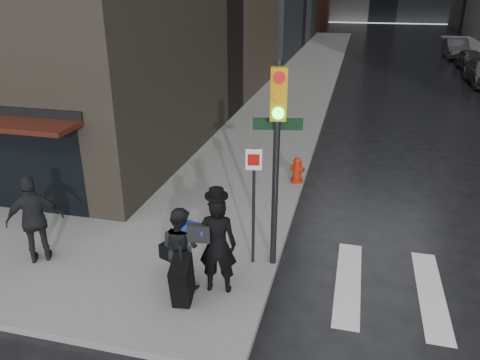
# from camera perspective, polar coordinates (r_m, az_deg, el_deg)

# --- Properties ---
(ground) EXTENTS (140.00, 140.00, 0.00)m
(ground) POSITION_cam_1_polar(r_m,az_deg,el_deg) (9.83, -8.47, -12.56)
(ground) COLOR black
(ground) RESTS_ON ground
(sidewalk_left) EXTENTS (4.00, 50.00, 0.15)m
(sidewalk_left) POSITION_cam_1_polar(r_m,az_deg,el_deg) (34.94, 8.75, 13.43)
(sidewalk_left) COLOR slate
(sidewalk_left) RESTS_ON ground
(man_overcoat) EXTENTS (1.13, 1.23, 2.18)m
(man_overcoat) POSITION_cam_1_polar(r_m,az_deg,el_deg) (8.81, -3.66, -8.58)
(man_overcoat) COLOR black
(man_overcoat) RESTS_ON ground
(man_jeans) EXTENTS (1.16, 0.95, 1.67)m
(man_jeans) POSITION_cam_1_polar(r_m,az_deg,el_deg) (9.13, -7.27, -8.08)
(man_jeans) COLOR black
(man_jeans) RESTS_ON ground
(man_greycoat) EXTENTS (1.20, 1.02, 1.93)m
(man_greycoat) POSITION_cam_1_polar(r_m,az_deg,el_deg) (10.65, -23.71, -4.46)
(man_greycoat) COLOR black
(man_greycoat) RESTS_ON ground
(traffic_light) EXTENTS (1.05, 0.57, 4.26)m
(traffic_light) POSITION_cam_1_polar(r_m,az_deg,el_deg) (8.90, 4.27, 4.74)
(traffic_light) COLOR black
(traffic_light) RESTS_ON ground
(fire_hydrant) EXTENTS (0.46, 0.35, 0.79)m
(fire_hydrant) POSITION_cam_1_polar(r_m,az_deg,el_deg) (14.00, 6.97, 1.09)
(fire_hydrant) COLOR #A01E09
(fire_hydrant) RESTS_ON ground
(parked_car_4) EXTENTS (1.87, 4.06, 1.35)m
(parked_car_4) POSITION_cam_1_polar(r_m,az_deg,el_deg) (37.75, 26.34, 13.01)
(parked_car_4) COLOR #3F3E43
(parked_car_4) RESTS_ON ground
(parked_car_5) EXTENTS (1.70, 4.68, 1.53)m
(parked_car_5) POSITION_cam_1_polar(r_m,az_deg,el_deg) (43.19, 24.84, 14.36)
(parked_car_5) COLOR #414146
(parked_car_5) RESTS_ON ground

